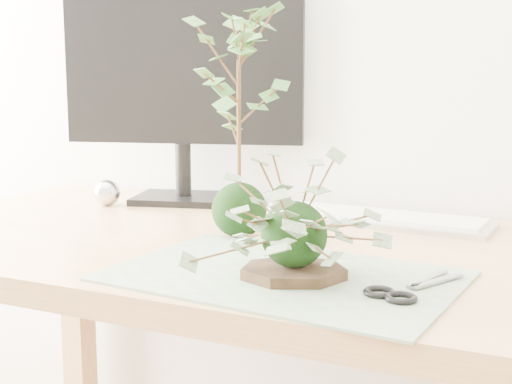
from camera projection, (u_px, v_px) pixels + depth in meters
desk at (316, 299)px, 1.18m from camera, size 1.60×0.70×0.74m
cutting_mat at (284, 276)px, 0.99m from camera, size 0.49×0.35×0.00m
stone_dish at (294, 272)px, 0.97m from camera, size 0.20×0.20×0.01m
ivy_kokedama at (294, 203)px, 0.96m from camera, size 0.33×0.33×0.18m
maple_kokedama at (239, 74)px, 1.19m from camera, size 0.21×0.21×0.40m
keyboard at (370, 217)px, 1.36m from camera, size 0.46×0.16×0.02m
monitor at (184, 80)px, 1.54m from camera, size 0.51×0.20×0.46m
foil_ball at (107, 192)px, 1.52m from camera, size 0.06×0.06×0.06m
scissors at (407, 293)px, 0.90m from camera, size 0.09×0.17×0.01m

